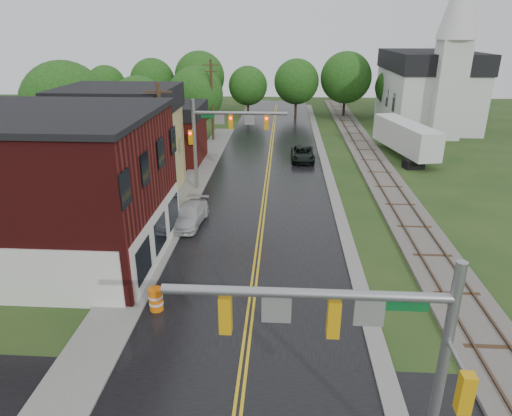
# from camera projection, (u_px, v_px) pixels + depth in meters

# --- Properties ---
(main_road) EXTENTS (10.00, 90.00, 0.02)m
(main_road) POSITION_uv_depth(u_px,v_px,m) (267.00, 179.00, 39.59)
(main_road) COLOR black
(main_road) RESTS_ON ground
(curb_right) EXTENTS (0.80, 70.00, 0.12)m
(curb_right) POSITION_uv_depth(u_px,v_px,m) (325.00, 164.00, 43.92)
(curb_right) COLOR gray
(curb_right) RESTS_ON ground
(sidewalk_left) EXTENTS (2.40, 50.00, 0.12)m
(sidewalk_left) POSITION_uv_depth(u_px,v_px,m) (185.00, 197.00, 35.31)
(sidewalk_left) COLOR gray
(sidewalk_left) RESTS_ON ground
(brick_building) EXTENTS (14.30, 10.30, 8.30)m
(brick_building) POSITION_uv_depth(u_px,v_px,m) (29.00, 187.00, 24.86)
(brick_building) COLOR #4C1010
(brick_building) RESTS_ON ground
(yellow_house) EXTENTS (8.00, 7.00, 6.40)m
(yellow_house) POSITION_uv_depth(u_px,v_px,m) (124.00, 153.00, 35.33)
(yellow_house) COLOR tan
(yellow_house) RESTS_ON ground
(darkred_building) EXTENTS (7.00, 6.00, 4.40)m
(darkred_building) POSITION_uv_depth(u_px,v_px,m) (166.00, 139.00, 43.99)
(darkred_building) COLOR #3F0F0C
(darkred_building) RESTS_ON ground
(church) EXTENTS (10.40, 18.40, 20.00)m
(church) POSITION_uv_depth(u_px,v_px,m) (431.00, 81.00, 58.29)
(church) COLOR silver
(church) RESTS_ON ground
(railroad) EXTENTS (3.20, 80.00, 0.30)m
(railroad) POSITION_uv_depth(u_px,v_px,m) (373.00, 164.00, 43.61)
(railroad) COLOR #59544C
(railroad) RESTS_ON ground
(traffic_signal_near) EXTENTS (7.34, 0.30, 7.20)m
(traffic_signal_near) POSITION_uv_depth(u_px,v_px,m) (362.00, 337.00, 11.59)
(traffic_signal_near) COLOR gray
(traffic_signal_near) RESTS_ON ground
(traffic_signal_far) EXTENTS (7.34, 0.43, 7.20)m
(traffic_signal_far) POSITION_uv_depth(u_px,v_px,m) (221.00, 129.00, 35.17)
(traffic_signal_far) COLOR gray
(traffic_signal_far) RESTS_ON ground
(utility_pole_b) EXTENTS (1.80, 0.28, 9.00)m
(utility_pole_b) POSITION_uv_depth(u_px,v_px,m) (163.00, 147.00, 30.82)
(utility_pole_b) COLOR #382616
(utility_pole_b) RESTS_ON ground
(utility_pole_c) EXTENTS (1.80, 0.28, 9.00)m
(utility_pole_c) POSITION_uv_depth(u_px,v_px,m) (212.00, 99.00, 51.21)
(utility_pole_c) COLOR #382616
(utility_pole_c) RESTS_ON ground
(tree_left_b) EXTENTS (7.60, 7.60, 9.69)m
(tree_left_b) POSITION_uv_depth(u_px,v_px,m) (67.00, 107.00, 40.26)
(tree_left_b) COLOR black
(tree_left_b) RESTS_ON ground
(tree_left_c) EXTENTS (6.00, 6.00, 7.65)m
(tree_left_c) POSITION_uv_depth(u_px,v_px,m) (140.00, 106.00, 47.89)
(tree_left_c) COLOR black
(tree_left_c) RESTS_ON ground
(tree_left_e) EXTENTS (6.40, 6.40, 8.16)m
(tree_left_e) POSITION_uv_depth(u_px,v_px,m) (197.00, 96.00, 53.06)
(tree_left_e) COLOR black
(tree_left_e) RESTS_ON ground
(suv_dark) EXTENTS (2.25, 4.80, 1.33)m
(suv_dark) POSITION_uv_depth(u_px,v_px,m) (303.00, 154.00, 44.80)
(suv_dark) COLOR black
(suv_dark) RESTS_ON ground
(pickup_white) EXTENTS (2.31, 4.71, 1.32)m
(pickup_white) POSITION_uv_depth(u_px,v_px,m) (189.00, 215.00, 30.30)
(pickup_white) COLOR silver
(pickup_white) RESTS_ON ground
(semi_trailer) EXTENTS (4.54, 10.94, 3.47)m
(semi_trailer) POSITION_uv_depth(u_px,v_px,m) (405.00, 137.00, 45.46)
(semi_trailer) COLOR black
(semi_trailer) RESTS_ON ground
(construction_barrel) EXTENTS (0.82, 0.82, 1.14)m
(construction_barrel) POSITION_uv_depth(u_px,v_px,m) (156.00, 299.00, 21.09)
(construction_barrel) COLOR orange
(construction_barrel) RESTS_ON ground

